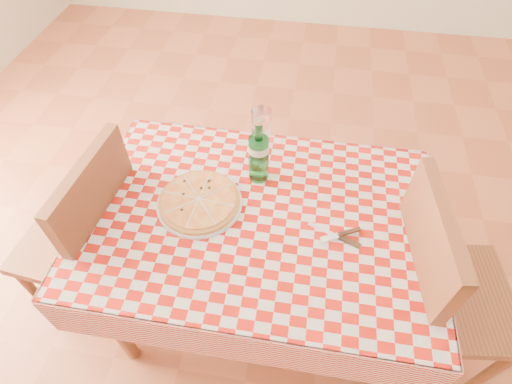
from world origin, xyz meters
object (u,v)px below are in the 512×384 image
chair_near (435,285)px  chair_far (90,232)px  dining_table (259,231)px  pizza_plate (199,201)px  wine_glass (261,131)px  water_bottle (259,150)px

chair_near → chair_far: (-1.37, 0.02, -0.01)m
dining_table → pizza_plate: size_ratio=3.73×
dining_table → wine_glass: (-0.05, 0.35, 0.20)m
chair_far → water_bottle: (0.66, 0.25, 0.34)m
wine_glass → dining_table: bearing=-82.4°
wine_glass → pizza_plate: bearing=-118.8°
dining_table → chair_near: (0.68, -0.08, -0.08)m
dining_table → chair_far: chair_far is taller
chair_near → pizza_plate: 0.93m
water_bottle → wine_glass: bearing=95.3°
pizza_plate → water_bottle: water_bottle is taller
chair_far → wine_glass: size_ratio=4.80×
dining_table → wine_glass: wine_glass is taller
chair_far → wine_glass: 0.82m
chair_near → wine_glass: chair_near is taller
pizza_plate → water_bottle: bearing=41.8°
chair_far → water_bottle: size_ratio=3.41×
chair_near → water_bottle: size_ratio=3.50×
water_bottle → wine_glass: (-0.01, 0.16, -0.04)m
chair_far → wine_glass: (0.65, 0.40, 0.29)m
wine_glass → chair_far: bearing=-148.2°
water_bottle → dining_table: bearing=-80.6°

